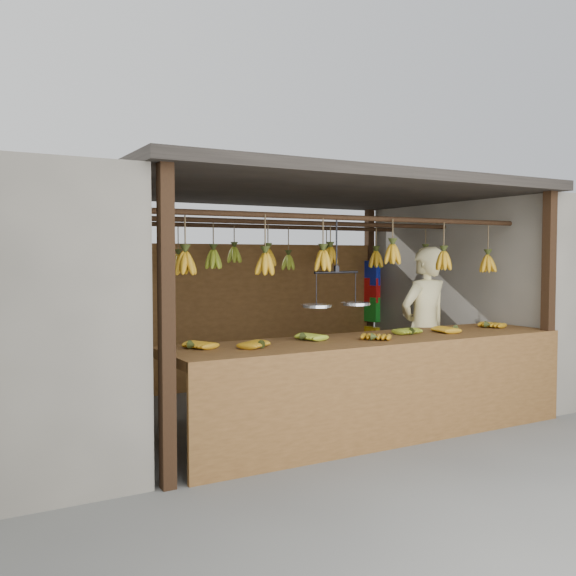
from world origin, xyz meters
TOP-DOWN VIEW (x-y plane):
  - ground at (0.00, 0.00)m, footprint 80.00×80.00m
  - stall at (0.00, 0.33)m, footprint 4.30×3.30m
  - neighbor_right at (3.60, 0.00)m, footprint 3.00×3.00m
  - counter at (0.11, -1.24)m, footprint 3.95×0.90m
  - hanging_bananas at (0.01, 0.01)m, footprint 3.65×2.24m
  - balance_scale at (-0.23, -1.00)m, footprint 0.71×0.30m
  - vendor at (1.17, -0.60)m, footprint 0.68×0.48m
  - bag_bundles at (1.94, 1.35)m, footprint 0.08×0.26m

SIDE VIEW (x-z plane):
  - ground at x=0.00m, z-range 0.00..0.00m
  - counter at x=0.11m, z-range 0.24..1.20m
  - vendor at x=1.17m, z-range 0.00..1.75m
  - bag_bundles at x=1.94m, z-range 0.37..1.63m
  - neighbor_right at x=3.60m, z-range 0.00..2.30m
  - balance_scale at x=-0.23m, z-range 0.85..1.66m
  - hanging_bananas at x=0.01m, z-range 1.43..1.80m
  - stall at x=0.00m, z-range 0.77..3.17m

